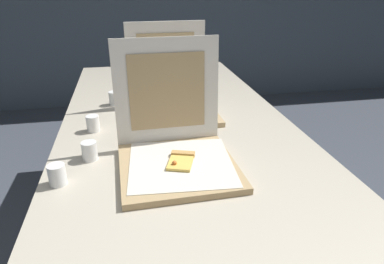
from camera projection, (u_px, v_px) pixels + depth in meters
table at (180, 137)px, 1.47m from camera, size 0.99×2.35×0.73m
pizza_box_front at (176, 149)px, 1.16m from camera, size 0.39×0.41×0.40m
pizza_box_middle at (171, 101)px, 1.61m from camera, size 0.39×0.39×0.40m
cup_white_near_left at (57, 175)px, 1.05m from camera, size 0.05×0.05×0.07m
cup_white_far at (114, 98)px, 1.72m from camera, size 0.05×0.05×0.07m
cup_white_near_center at (90, 151)px, 1.20m from camera, size 0.05×0.05×0.07m
cup_white_mid at (93, 123)px, 1.42m from camera, size 0.05×0.05×0.07m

